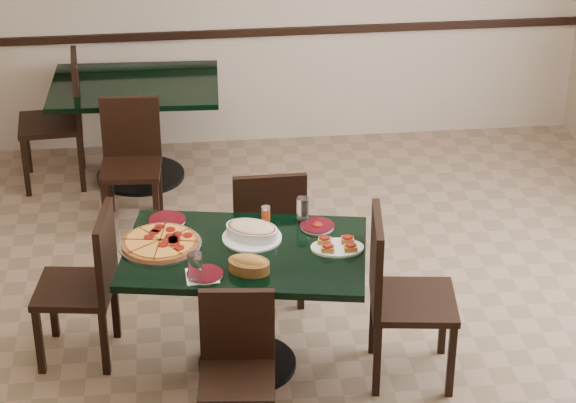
{
  "coord_description": "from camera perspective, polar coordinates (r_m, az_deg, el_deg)",
  "views": [
    {
      "loc": [
        -0.71,
        -5.41,
        3.73
      ],
      "look_at": [
        -0.09,
        0.0,
        0.88
      ],
      "focal_mm": 70.0,
      "sensor_mm": 36.0,
      "label": 1
    }
  ],
  "objects": [
    {
      "name": "back_chair_left",
      "position": [
        8.26,
        -11.39,
        4.45
      ],
      "size": [
        0.48,
        0.48,
        0.97
      ],
      "rotation": [
        0.0,
        0.0,
        -1.5
      ],
      "color": "black",
      "rests_on": "floor"
    },
    {
      "name": "back_table",
      "position": [
        8.23,
        -7.7,
        4.5
      ],
      "size": [
        1.23,
        0.92,
        0.75
      ],
      "rotation": [
        0.0,
        0.0,
        -0.04
      ],
      "color": "black",
      "rests_on": "floor"
    },
    {
      "name": "chair_far",
      "position": [
        6.63,
        -1.01,
        -1.38
      ],
      "size": [
        0.43,
        0.43,
        0.91
      ],
      "rotation": [
        0.0,
        0.0,
        3.15
      ],
      "color": "black",
      "rests_on": "floor"
    },
    {
      "name": "lasagna_casserole",
      "position": [
        6.02,
        -1.85,
        -1.52
      ],
      "size": [
        0.34,
        0.32,
        0.09
      ],
      "rotation": [
        0.0,
        0.0,
        -0.49
      ],
      "color": "silver",
      "rests_on": "main_table"
    },
    {
      "name": "room_shell",
      "position": [
        7.77,
        6.84,
        8.25
      ],
      "size": [
        5.5,
        5.5,
        5.5
      ],
      "color": "silver",
      "rests_on": "floor"
    },
    {
      "name": "napkin_setting",
      "position": [
        5.72,
        -4.36,
        -3.78
      ],
      "size": [
        0.17,
        0.17,
        0.01
      ],
      "rotation": [
        0.0,
        0.0,
        0.04
      ],
      "color": "white",
      "rests_on": "main_table"
    },
    {
      "name": "pepperoni_pizza",
      "position": [
        6.0,
        -6.51,
        -2.09
      ],
      "size": [
        0.44,
        0.44,
        0.04
      ],
      "rotation": [
        0.0,
        0.0,
        -0.18
      ],
      "color": "silver",
      "rests_on": "main_table"
    },
    {
      "name": "bread_basket",
      "position": [
        5.73,
        -1.99,
        -3.21
      ],
      "size": [
        0.26,
        0.23,
        0.09
      ],
      "rotation": [
        0.0,
        0.0,
        -0.41
      ],
      "color": "brown",
      "rests_on": "main_table"
    },
    {
      "name": "side_plate_far_r",
      "position": [
        6.15,
        1.5,
        -1.24
      ],
      "size": [
        0.19,
        0.19,
        0.03
      ],
      "rotation": [
        0.0,
        0.0,
        -0.54
      ],
      "color": "silver",
      "rests_on": "main_table"
    },
    {
      "name": "water_glass_a",
      "position": [
        6.17,
        0.75,
        -0.44
      ],
      "size": [
        0.07,
        0.07,
        0.15
      ],
      "primitive_type": "cylinder",
      "color": "white",
      "rests_on": "main_table"
    },
    {
      "name": "water_glass_b",
      "position": [
        5.64,
        -4.73,
        -3.37
      ],
      "size": [
        0.07,
        0.07,
        0.16
      ],
      "primitive_type": "cylinder",
      "color": "white",
      "rests_on": "main_table"
    },
    {
      "name": "bruschetta_platter",
      "position": [
        5.94,
        2.52,
        -2.23
      ],
      "size": [
        0.3,
        0.22,
        0.05
      ],
      "rotation": [
        0.0,
        0.0,
        -0.08
      ],
      "color": "silver",
      "rests_on": "main_table"
    },
    {
      "name": "side_plate_near",
      "position": [
        5.72,
        -4.25,
        -3.71
      ],
      "size": [
        0.19,
        0.19,
        0.02
      ],
      "rotation": [
        0.0,
        0.0,
        -0.08
      ],
      "color": "silver",
      "rests_on": "main_table"
    },
    {
      "name": "main_table",
      "position": [
        6.03,
        -2.17,
        -3.96
      ],
      "size": [
        1.4,
        1.04,
        0.75
      ],
      "rotation": [
        0.0,
        0.0,
        -0.18
      ],
      "color": "black",
      "rests_on": "floor"
    },
    {
      "name": "chair_near",
      "position": [
        5.62,
        -2.59,
        -8.14
      ],
      "size": [
        0.41,
        0.41,
        0.8
      ],
      "rotation": [
        0.0,
        0.0,
        -0.1
      ],
      "color": "black",
      "rests_on": "floor"
    },
    {
      "name": "side_plate_far_l",
      "position": [
        6.24,
        -6.16,
        -0.95
      ],
      "size": [
        0.21,
        0.21,
        0.02
      ],
      "rotation": [
        0.0,
        0.0,
        -0.55
      ],
      "color": "silver",
      "rests_on": "main_table"
    },
    {
      "name": "pepper_shaker",
      "position": [
        6.2,
        -1.14,
        -0.61
      ],
      "size": [
        0.05,
        0.05,
        0.09
      ],
      "color": "red",
      "rests_on": "main_table"
    },
    {
      "name": "chair_left",
      "position": [
        6.26,
        -10.1,
        -3.87
      ],
      "size": [
        0.47,
        0.47,
        0.9
      ],
      "rotation": [
        0.0,
        0.0,
        -1.71
      ],
      "color": "black",
      "rests_on": "floor"
    },
    {
      "name": "chair_right",
      "position": [
        6.01,
        5.55,
        -4.43
      ],
      "size": [
        0.51,
        0.51,
        0.97
      ],
      "rotation": [
        0.0,
        0.0,
        1.44
      ],
      "color": "black",
      "rests_on": "floor"
    },
    {
      "name": "floor",
      "position": [
        6.61,
        0.81,
        -6.69
      ],
      "size": [
        5.5,
        5.5,
        0.0
      ],
      "primitive_type": "plane",
      "color": "#7D5F48",
      "rests_on": "ground"
    },
    {
      "name": "back_chair_near",
      "position": [
        7.69,
        -7.98,
        2.37
      ],
      "size": [
        0.42,
        0.42,
        0.86
      ],
      "rotation": [
        0.0,
        0.0,
        -0.06
      ],
      "color": "black",
      "rests_on": "floor"
    }
  ]
}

